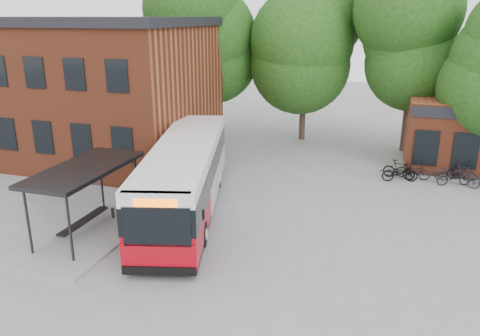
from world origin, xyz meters
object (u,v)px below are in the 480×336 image
(bicycle_2, at_px, (413,170))
(bicycle_4, at_px, (449,171))
(bicycle_0, at_px, (400,173))
(bicycle_6, at_px, (454,177))
(bicycle_1, at_px, (399,169))
(bicycle_5, at_px, (462,172))
(city_bus, at_px, (186,177))
(bus_shelter, at_px, (87,200))

(bicycle_2, bearing_deg, bicycle_4, -63.57)
(bicycle_0, xyz_separation_m, bicycle_6, (2.71, 0.19, -0.02))
(bicycle_1, bearing_deg, bicycle_5, -62.80)
(bicycle_1, bearing_deg, bicycle_4, -60.48)
(bicycle_4, distance_m, bicycle_6, 1.07)
(bicycle_2, bearing_deg, bicycle_5, -66.47)
(bicycle_0, height_order, bicycle_1, bicycle_1)
(city_bus, xyz_separation_m, bicycle_6, (12.12, 7.22, -1.10))
(bicycle_2, relative_size, bicycle_4, 1.04)
(bicycle_4, bearing_deg, bicycle_5, -108.80)
(bicycle_0, bearing_deg, bicycle_4, -79.48)
(bicycle_6, bearing_deg, bicycle_5, -46.23)
(city_bus, distance_m, bicycle_6, 14.15)
(bus_shelter, xyz_separation_m, city_bus, (2.82, 3.46, 0.14))
(bicycle_0, relative_size, bicycle_2, 1.08)
(bicycle_4, distance_m, bicycle_5, 0.64)
(bicycle_6, bearing_deg, bicycle_0, 73.34)
(bicycle_1, bearing_deg, bicycle_2, -59.42)
(bus_shelter, distance_m, bicycle_2, 17.13)
(bus_shelter, bearing_deg, city_bus, 50.88)
(bicycle_2, xyz_separation_m, bicycle_5, (2.55, 0.59, -0.02))
(bicycle_1, bearing_deg, bicycle_0, -161.21)
(bus_shelter, relative_size, bicycle_6, 3.80)
(bicycle_4, xyz_separation_m, bicycle_6, (0.11, -1.06, 0.04))
(city_bus, distance_m, bicycle_0, 11.79)
(bus_shelter, bearing_deg, bicycle_1, 42.01)
(bicycle_1, height_order, bicycle_6, bicycle_1)
(bicycle_0, height_order, bicycle_2, bicycle_0)
(city_bus, bearing_deg, bicycle_5, 18.27)
(city_bus, bearing_deg, bicycle_2, 22.37)
(bicycle_0, bearing_deg, city_bus, 111.60)
(bicycle_4, height_order, bicycle_6, bicycle_6)
(bicycle_0, height_order, bicycle_6, bicycle_0)
(bicycle_1, xyz_separation_m, bicycle_2, (0.74, 0.23, -0.06))
(bus_shelter, height_order, city_bus, city_bus)
(bicycle_4, bearing_deg, city_bus, 101.80)
(bicycle_1, relative_size, bicycle_4, 1.02)
(bicycle_5, bearing_deg, bicycle_2, 117.05)
(bicycle_0, xyz_separation_m, bicycle_4, (2.60, 1.25, -0.06))
(bicycle_0, distance_m, bicycle_5, 3.49)
(bicycle_2, relative_size, bicycle_5, 1.20)
(bicycle_2, bearing_deg, bicycle_6, -93.85)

